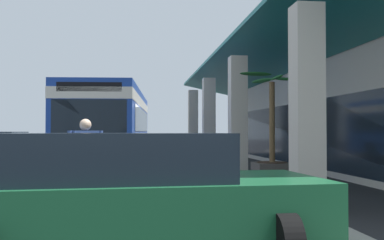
% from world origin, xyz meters
% --- Properties ---
extents(ground, '(120.00, 120.00, 0.00)m').
position_xyz_m(ground, '(0.00, 8.00, 0.00)').
color(ground, '#262628').
extents(curb_strip, '(29.50, 0.50, 0.12)m').
position_xyz_m(curb_strip, '(-0.04, 3.28, 0.06)').
color(curb_strip, '#9E998E').
rests_on(curb_strip, ground).
extents(transit_bus, '(11.34, 3.26, 3.34)m').
position_xyz_m(transit_bus, '(-1.67, -0.60, 1.85)').
color(transit_bus, '#193D9E').
rests_on(transit_bus, ground).
extents(parked_sedan_silver, '(4.54, 2.27, 1.47)m').
position_xyz_m(parked_sedan_silver, '(-6.48, -6.29, 0.75)').
color(parked_sedan_silver, '#B2B5BA').
rests_on(parked_sedan_silver, ground).
extents(parked_sedan_green, '(2.63, 4.51, 1.47)m').
position_xyz_m(parked_sedan_green, '(12.23, 0.46, 0.75)').
color(parked_sedan_green, '#195933').
rests_on(parked_sedan_green, ground).
extents(pedestrian, '(0.41, 0.68, 1.74)m').
position_xyz_m(pedestrian, '(8.42, -0.51, 0.98)').
color(pedestrian, '#726651').
rests_on(pedestrian, ground).
extents(potted_palm, '(2.02, 1.71, 3.17)m').
position_xyz_m(potted_palm, '(5.17, 4.28, 0.65)').
color(potted_palm, '#4C4742').
rests_on(potted_palm, ground).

